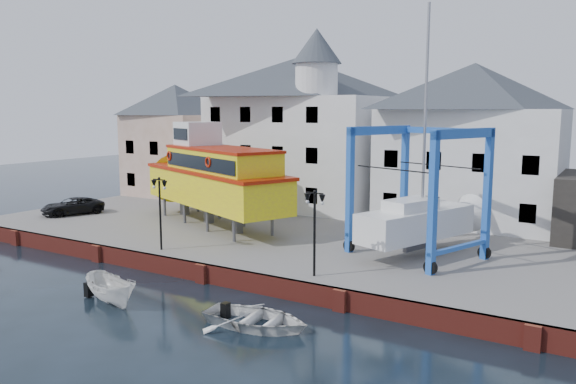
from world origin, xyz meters
The scene contains 13 objects.
ground centered at (0.00, 0.00, 0.00)m, with size 140.00×140.00×0.00m, color black.
hardstanding centered at (0.00, 11.00, 0.50)m, with size 44.00×22.00×1.00m, color slate.
quay_wall centered at (0.00, 0.10, 0.50)m, with size 44.00×0.47×1.00m.
building_pink centered at (-18.00, 18.00, 6.15)m, with size 8.00×7.00×10.30m.
building_white_main centered at (-4.87, 18.39, 7.34)m, with size 14.00×8.30×14.00m.
building_white_right centered at (9.00, 19.00, 6.60)m, with size 12.00×8.00×11.20m.
lamp_post_left centered at (-4.00, 1.20, 4.17)m, with size 1.12×0.32×4.20m.
lamp_post_right centered at (6.00, 1.20, 4.17)m, with size 1.12×0.32×4.20m.
tour_boat centered at (-6.54, 8.63, 4.35)m, with size 16.52×10.00×7.11m.
travel_lift centered at (9.17, 8.27, 3.26)m, with size 7.62×9.19×13.53m.
van centered at (-17.70, 5.85, 1.64)m, with size 2.11×4.57×1.27m, color black.
motorboat_a centered at (-1.59, -4.61, 0.00)m, with size 1.46×3.88×1.50m, color white.
motorboat_b centered at (5.83, -3.51, 0.00)m, with size 3.31×4.64×0.96m, color white.
Camera 1 is at (18.51, -21.88, 8.93)m, focal length 35.00 mm.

